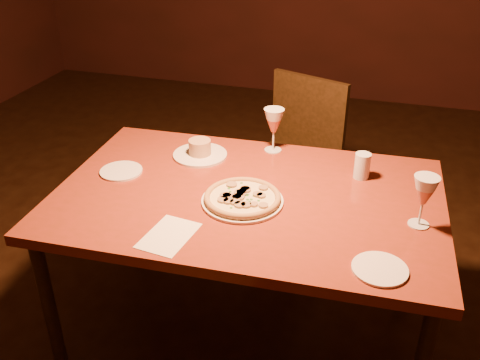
# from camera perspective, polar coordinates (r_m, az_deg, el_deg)

# --- Properties ---
(floor) EXTENTS (7.00, 7.00, 0.00)m
(floor) POSITION_cam_1_polar(r_m,az_deg,el_deg) (2.68, -3.77, -16.53)
(floor) COLOR black
(floor) RESTS_ON ground
(dining_table) EXTENTS (1.58, 1.05, 0.82)m
(dining_table) POSITION_cam_1_polar(r_m,az_deg,el_deg) (2.18, 0.81, -3.12)
(dining_table) COLOR maroon
(dining_table) RESTS_ON floor
(chair_far) EXTENTS (0.60, 0.60, 0.97)m
(chair_far) POSITION_cam_1_polar(r_m,az_deg,el_deg) (3.08, 5.76, 2.73)
(chair_far) COLOR black
(chair_far) RESTS_ON floor
(pizza_plate) EXTENTS (0.32, 0.32, 0.03)m
(pizza_plate) POSITION_cam_1_polar(r_m,az_deg,el_deg) (2.07, 0.26, -1.95)
(pizza_plate) COLOR silver
(pizza_plate) RESTS_ON dining_table
(ramekin_saucer) EXTENTS (0.25, 0.25, 0.08)m
(ramekin_saucer) POSITION_cam_1_polar(r_m,az_deg,el_deg) (2.43, -4.30, 3.11)
(ramekin_saucer) COLOR silver
(ramekin_saucer) RESTS_ON dining_table
(wine_glass_far) EXTENTS (0.09, 0.09, 0.20)m
(wine_glass_far) POSITION_cam_1_polar(r_m,az_deg,el_deg) (2.45, 3.60, 5.33)
(wine_glass_far) COLOR #BD664F
(wine_glass_far) RESTS_ON dining_table
(wine_glass_right) EXTENTS (0.09, 0.09, 0.20)m
(wine_glass_right) POSITION_cam_1_polar(r_m,az_deg,el_deg) (2.01, 18.92, -2.17)
(wine_glass_right) COLOR #BD664F
(wine_glass_right) RESTS_ON dining_table
(water_tumbler) EXTENTS (0.07, 0.07, 0.11)m
(water_tumbler) POSITION_cam_1_polar(r_m,az_deg,el_deg) (2.29, 12.90, 1.49)
(water_tumbler) COLOR silver
(water_tumbler) RESTS_ON dining_table
(side_plate_left) EXTENTS (0.18, 0.18, 0.01)m
(side_plate_left) POSITION_cam_1_polar(r_m,az_deg,el_deg) (2.35, -12.56, 0.93)
(side_plate_left) COLOR silver
(side_plate_left) RESTS_ON dining_table
(side_plate_near) EXTENTS (0.18, 0.18, 0.01)m
(side_plate_near) POSITION_cam_1_polar(r_m,az_deg,el_deg) (1.79, 14.69, -9.17)
(side_plate_near) COLOR silver
(side_plate_near) RESTS_ON dining_table
(menu_card) EXTENTS (0.18, 0.24, 0.00)m
(menu_card) POSITION_cam_1_polar(r_m,az_deg,el_deg) (1.91, -7.60, -5.88)
(menu_card) COLOR silver
(menu_card) RESTS_ON dining_table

